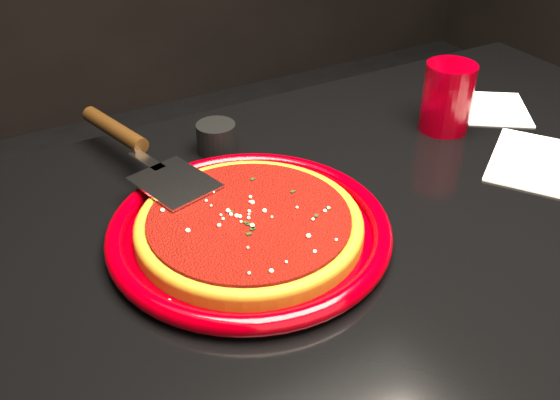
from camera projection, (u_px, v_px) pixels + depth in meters
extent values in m
cube|color=black|center=(369.00, 399.00, 1.03)|extent=(1.20, 0.80, 0.75)
cylinder|color=#700005|center=(250.00, 230.00, 0.77)|extent=(0.43, 0.43, 0.03)
cylinder|color=brown|center=(249.00, 227.00, 0.77)|extent=(0.35, 0.35, 0.01)
torus|color=brown|center=(249.00, 223.00, 0.76)|extent=(0.35, 0.35, 0.02)
cylinder|color=#6B0D08|center=(249.00, 219.00, 0.76)|extent=(0.31, 0.31, 0.01)
cylinder|color=#7A0009|center=(447.00, 97.00, 0.99)|extent=(0.09, 0.09, 0.11)
cube|color=white|center=(553.00, 165.00, 0.92)|extent=(0.24, 0.24, 0.00)
cube|color=white|center=(490.00, 108.00, 1.08)|extent=(0.18, 0.18, 0.00)
cylinder|color=black|center=(216.00, 138.00, 0.94)|extent=(0.08, 0.08, 0.05)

